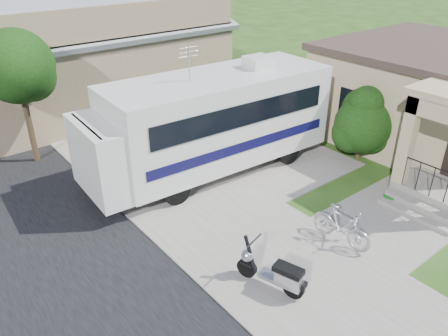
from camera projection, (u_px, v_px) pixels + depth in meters
ground at (299, 241)px, 11.40m from camera, size 120.00×120.00×0.00m
sidewalk_slab at (99, 132)px, 17.73m from camera, size 4.00×80.00×0.06m
driveway_slab at (233, 162)px, 15.32m from camera, size 7.00×6.00×0.05m
walk_slab at (397, 217)px, 12.36m from camera, size 4.00×3.00×0.05m
house at (436, 94)px, 16.46m from camera, size 9.47×7.80×3.54m
warehouse at (77, 61)px, 20.10m from camera, size 12.50×8.40×5.04m
street_tree_a at (20, 70)px, 14.08m from camera, size 2.44×2.40×4.58m
motorhome at (211, 120)px, 14.03m from camera, size 8.39×3.03×4.24m
shrub at (363, 122)px, 15.12m from camera, size 2.17×2.07×2.66m
scooter at (275, 273)px, 9.60m from camera, size 0.82×1.68×1.12m
bicycle at (341, 228)px, 11.07m from camera, size 0.61×1.72×1.02m
garden_hose at (390, 199)px, 13.09m from camera, size 0.40×0.40×0.18m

